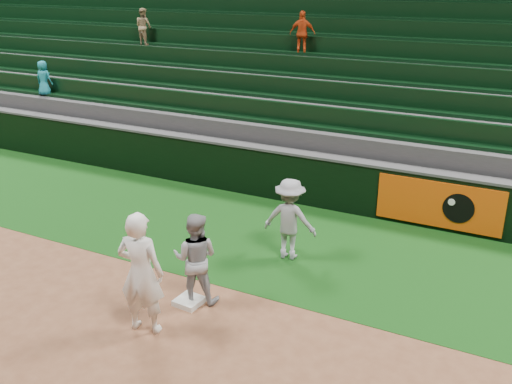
# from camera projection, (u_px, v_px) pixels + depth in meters

# --- Properties ---
(ground) EXTENTS (70.00, 70.00, 0.00)m
(ground) POSITION_uv_depth(u_px,v_px,m) (189.00, 311.00, 9.31)
(ground) COLOR brown
(ground) RESTS_ON ground
(foul_grass) EXTENTS (36.00, 4.20, 0.01)m
(foul_grass) POSITION_uv_depth(u_px,v_px,m) (269.00, 239.00, 11.80)
(foul_grass) COLOR #0D360E
(foul_grass) RESTS_ON ground
(first_base) EXTENTS (0.45, 0.45, 0.09)m
(first_base) POSITION_uv_depth(u_px,v_px,m) (189.00, 301.00, 9.48)
(first_base) COLOR silver
(first_base) RESTS_ON ground
(first_baseman) EXTENTS (0.80, 0.60, 1.96)m
(first_baseman) POSITION_uv_depth(u_px,v_px,m) (141.00, 273.00, 8.48)
(first_baseman) COLOR white
(first_baseman) RESTS_ON ground
(baserunner) EXTENTS (0.91, 0.79, 1.57)m
(baserunner) POSITION_uv_depth(u_px,v_px,m) (196.00, 258.00, 9.33)
(baserunner) COLOR #93959C
(baserunner) RESTS_ON ground
(base_coach) EXTENTS (1.08, 0.68, 1.60)m
(base_coach) POSITION_uv_depth(u_px,v_px,m) (290.00, 219.00, 10.76)
(base_coach) COLOR #92959F
(base_coach) RESTS_ON foul_grass
(field_wall) EXTENTS (36.00, 0.45, 1.25)m
(field_wall) POSITION_uv_depth(u_px,v_px,m) (311.00, 179.00, 13.39)
(field_wall) COLOR black
(field_wall) RESTS_ON ground
(stadium_seating) EXTENTS (36.00, 5.95, 4.85)m
(stadium_seating) POSITION_uv_depth(u_px,v_px,m) (361.00, 103.00, 16.15)
(stadium_seating) COLOR #313133
(stadium_seating) RESTS_ON ground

